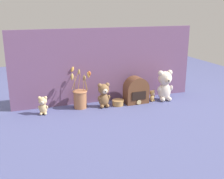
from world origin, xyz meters
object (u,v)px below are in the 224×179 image
teddy_bear_small (43,105)px  teddy_bear_tiny (152,95)px  teddy_bear_medium (104,95)px  decorative_tin_tall (118,103)px  vintage_radio (136,91)px  flower_vase (80,97)px  teddy_bear_large (165,85)px

teddy_bear_small → teddy_bear_tiny: teddy_bear_small is taller
teddy_bear_medium → teddy_bear_tiny: (0.44, -0.00, -0.05)m
teddy_bear_medium → decorative_tin_tall: teddy_bear_medium is taller
vintage_radio → teddy_bear_medium: bearing=-178.3°
flower_vase → decorative_tin_tall: 0.32m
teddy_bear_large → teddy_bear_small: bearing=179.6°
teddy_bear_large → teddy_bear_tiny: (-0.11, 0.01, -0.09)m
teddy_bear_large → teddy_bear_medium: 0.56m
teddy_bear_large → teddy_bear_small: (-1.05, 0.01, -0.07)m
decorative_tin_tall → vintage_radio: bearing=4.1°
teddy_bear_medium → flower_vase: size_ratio=0.62×
teddy_bear_tiny → teddy_bear_medium: bearing=179.8°
teddy_bear_large → flower_vase: (-0.75, 0.05, -0.05)m
teddy_bear_tiny → flower_vase: bearing=176.0°
teddy_bear_large → teddy_bear_tiny: 0.14m
teddy_bear_tiny → flower_vase: (-0.63, 0.04, 0.04)m
teddy_bear_large → vintage_radio: (-0.27, 0.02, -0.04)m
vintage_radio → teddy_bear_tiny: bearing=-4.0°
teddy_bear_medium → vintage_radio: bearing=1.7°
flower_vase → teddy_bear_small: bearing=-171.5°
teddy_bear_small → teddy_bear_large: bearing=-0.4°
teddy_bear_large → flower_vase: flower_vase is taller
teddy_bear_small → vintage_radio: bearing=0.9°
decorative_tin_tall → teddy_bear_medium: bearing=178.4°
teddy_bear_large → decorative_tin_tall: 0.45m
vintage_radio → decorative_tin_tall: size_ratio=2.29×
teddy_bear_medium → vintage_radio: size_ratio=0.89×
teddy_bear_small → decorative_tin_tall: 0.62m
flower_vase → vintage_radio: 0.48m
teddy_bear_large → teddy_bear_tiny: bearing=175.3°
teddy_bear_large → teddy_bear_medium: teddy_bear_large is taller
teddy_bear_large → teddy_bear_medium: (-0.56, 0.01, -0.03)m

